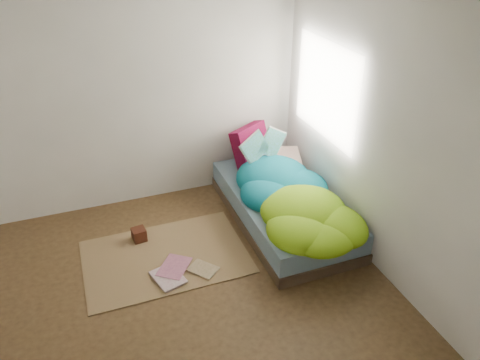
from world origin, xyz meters
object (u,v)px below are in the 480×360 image
at_px(floor_book_b, 162,265).
at_px(pillow_magenta, 251,147).
at_px(floor_book_a, 157,283).
at_px(open_book, 264,137).
at_px(bed, 283,208).
at_px(wooden_box, 139,235).

bearing_deg(floor_book_b, pillow_magenta, 75.11).
relative_size(pillow_magenta, floor_book_a, 1.49).
xyz_separation_m(pillow_magenta, open_book, (0.03, -0.29, 0.25)).
height_order(bed, pillow_magenta, pillow_magenta).
relative_size(wooden_box, floor_book_b, 0.40).
xyz_separation_m(wooden_box, floor_book_b, (0.13, -0.50, -0.05)).
bearing_deg(bed, pillow_magenta, 95.76).
height_order(open_book, floor_book_b, open_book).
bearing_deg(bed, floor_book_b, -167.80).
bearing_deg(floor_book_b, bed, 49.30).
relative_size(bed, floor_book_b, 5.89).
distance_m(bed, pillow_magenta, 0.86).
distance_m(pillow_magenta, floor_book_b, 1.81).
height_order(open_book, wooden_box, open_book).
height_order(pillow_magenta, open_book, open_book).
xyz_separation_m(open_book, wooden_box, (-1.52, -0.26, -0.75)).
distance_m(pillow_magenta, wooden_box, 1.67).
height_order(bed, floor_book_a, bed).
bearing_deg(open_book, floor_book_a, -159.37).
relative_size(pillow_magenta, wooden_box, 3.69).
bearing_deg(floor_book_a, pillow_magenta, 26.03).
relative_size(bed, pillow_magenta, 4.02).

